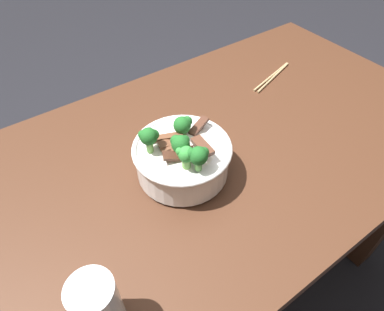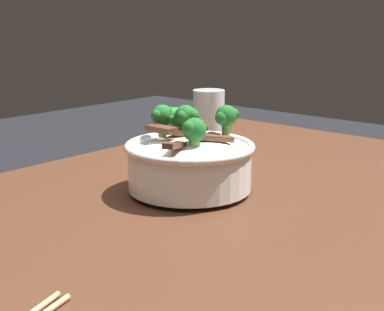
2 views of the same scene
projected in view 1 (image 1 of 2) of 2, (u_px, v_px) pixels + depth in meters
The scene contains 5 objects.
ground at pixel (201, 281), 1.46m from camera, with size 10.00×10.00×0.00m, color black.
dining_table at pixel (205, 187), 0.99m from camera, with size 1.48×0.79×0.81m.
rice_bowl at pixel (182, 155), 0.78m from camera, with size 0.23×0.23×0.15m.
drinking_glass at pixel (99, 308), 0.54m from camera, with size 0.08×0.08×0.14m.
chopsticks_pair at pixel (272, 77), 1.11m from camera, with size 0.21×0.07×0.01m.
Camera 1 is at (-0.39, -0.48, 1.43)m, focal length 31.49 mm.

